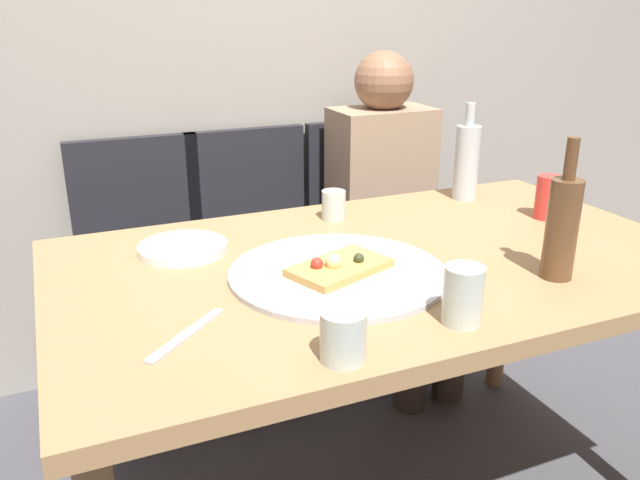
# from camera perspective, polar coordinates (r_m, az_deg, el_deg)

# --- Properties ---
(back_wall) EXTENTS (6.00, 0.10, 2.60)m
(back_wall) POSITION_cam_1_polar(r_m,az_deg,el_deg) (2.42, -6.83, 19.52)
(back_wall) COLOR gray
(back_wall) RESTS_ON ground_plane
(dining_table) EXTENTS (1.53, 0.91, 0.76)m
(dining_table) POSITION_cam_1_polar(r_m,az_deg,el_deg) (1.57, 5.57, -4.22)
(dining_table) COLOR #99754C
(dining_table) RESTS_ON ground_plane
(pizza_tray) EXTENTS (0.48, 0.48, 0.01)m
(pizza_tray) POSITION_cam_1_polar(r_m,az_deg,el_deg) (1.43, 1.59, -2.93)
(pizza_tray) COLOR #ADADB2
(pizza_tray) RESTS_ON dining_table
(pizza_slice_last) EXTENTS (0.25, 0.20, 0.05)m
(pizza_slice_last) POSITION_cam_1_polar(r_m,az_deg,el_deg) (1.42, 1.67, -2.37)
(pizza_slice_last) COLOR tan
(pizza_slice_last) RESTS_ON pizza_tray
(wine_bottle) EXTENTS (0.07, 0.07, 0.29)m
(wine_bottle) POSITION_cam_1_polar(r_m,az_deg,el_deg) (2.02, 12.81, 6.82)
(wine_bottle) COLOR #B2BCC1
(wine_bottle) RESTS_ON dining_table
(beer_bottle) EXTENTS (0.07, 0.07, 0.31)m
(beer_bottle) POSITION_cam_1_polar(r_m,az_deg,el_deg) (1.48, 20.58, 1.18)
(beer_bottle) COLOR brown
(beer_bottle) RESTS_ON dining_table
(tumbler_near) EXTENTS (0.08, 0.08, 0.11)m
(tumbler_near) POSITION_cam_1_polar(r_m,az_deg,el_deg) (1.23, 12.51, -4.78)
(tumbler_near) COLOR #B7C6BC
(tumbler_near) RESTS_ON dining_table
(tumbler_far) EXTENTS (0.08, 0.08, 0.09)m
(tumbler_far) POSITION_cam_1_polar(r_m,az_deg,el_deg) (1.09, 2.06, -8.46)
(tumbler_far) COLOR #B7C6BC
(tumbler_far) RESTS_ON dining_table
(wine_glass) EXTENTS (0.07, 0.07, 0.08)m
(wine_glass) POSITION_cam_1_polar(r_m,az_deg,el_deg) (1.79, 1.21, 3.10)
(wine_glass) COLOR #B7C6BC
(wine_glass) RESTS_ON dining_table
(soda_can) EXTENTS (0.07, 0.07, 0.12)m
(soda_can) POSITION_cam_1_polar(r_m,az_deg,el_deg) (1.90, 19.43, 3.58)
(soda_can) COLOR red
(soda_can) RESTS_ON dining_table
(plate_stack) EXTENTS (0.21, 0.21, 0.02)m
(plate_stack) POSITION_cam_1_polar(r_m,az_deg,el_deg) (1.60, -12.02, -0.70)
(plate_stack) COLOR white
(plate_stack) RESTS_ON dining_table
(table_knife) EXTENTS (0.18, 0.16, 0.01)m
(table_knife) POSITION_cam_1_polar(r_m,az_deg,el_deg) (1.21, -11.68, -8.17)
(table_knife) COLOR #B7B7BC
(table_knife) RESTS_ON dining_table
(chair_left) EXTENTS (0.44, 0.44, 0.90)m
(chair_left) POSITION_cam_1_polar(r_m,az_deg,el_deg) (2.27, -15.03, -1.47)
(chair_left) COLOR black
(chair_left) RESTS_ON ground_plane
(chair_middle) EXTENTS (0.44, 0.44, 0.90)m
(chair_middle) POSITION_cam_1_polar(r_m,az_deg,el_deg) (2.35, -5.46, -0.09)
(chair_middle) COLOR black
(chair_middle) RESTS_ON ground_plane
(chair_right) EXTENTS (0.44, 0.44, 0.90)m
(chair_right) POSITION_cam_1_polar(r_m,az_deg,el_deg) (2.51, 4.57, 1.36)
(chair_right) COLOR black
(chair_right) RESTS_ON ground_plane
(guest_in_sweater) EXTENTS (0.36, 0.56, 1.17)m
(guest_in_sweater) POSITION_cam_1_polar(r_m,az_deg,el_deg) (2.35, 6.37, 3.21)
(guest_in_sweater) COLOR #937A60
(guest_in_sweater) RESTS_ON ground_plane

